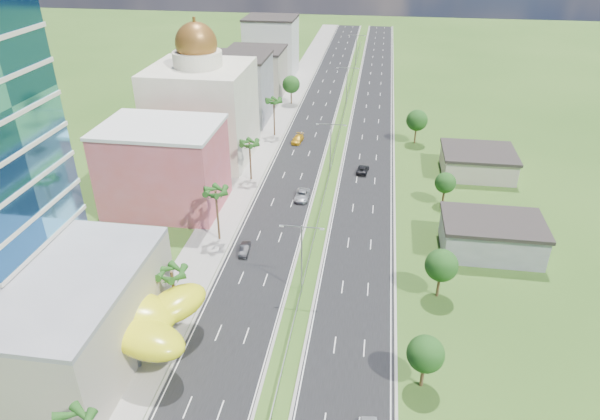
% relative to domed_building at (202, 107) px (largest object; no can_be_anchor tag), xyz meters
% --- Properties ---
extents(ground, '(500.00, 500.00, 0.00)m').
position_rel_domed_building_xyz_m(ground, '(28.00, -55.00, -11.35)').
color(ground, '#2D5119').
rests_on(ground, ground).
extents(road_left, '(11.00, 260.00, 0.04)m').
position_rel_domed_building_xyz_m(road_left, '(20.50, 35.00, -11.33)').
color(road_left, black).
rests_on(road_left, ground).
extents(road_right, '(11.00, 260.00, 0.04)m').
position_rel_domed_building_xyz_m(road_right, '(35.50, 35.00, -11.33)').
color(road_right, black).
rests_on(road_right, ground).
extents(sidewalk_left, '(7.00, 260.00, 0.12)m').
position_rel_domed_building_xyz_m(sidewalk_left, '(11.00, 35.00, -11.29)').
color(sidewalk_left, gray).
rests_on(sidewalk_left, ground).
extents(median_guardrail, '(0.10, 216.06, 0.76)m').
position_rel_domed_building_xyz_m(median_guardrail, '(28.00, 16.99, -10.74)').
color(median_guardrail, gray).
rests_on(median_guardrail, ground).
extents(streetlight_median_b, '(6.04, 0.25, 11.00)m').
position_rel_domed_building_xyz_m(streetlight_median_b, '(28.00, -45.00, -4.61)').
color(streetlight_median_b, gray).
rests_on(streetlight_median_b, ground).
extents(streetlight_median_c, '(6.04, 0.25, 11.00)m').
position_rel_domed_building_xyz_m(streetlight_median_c, '(28.00, -5.00, -4.61)').
color(streetlight_median_c, gray).
rests_on(streetlight_median_c, ground).
extents(streetlight_median_d, '(6.04, 0.25, 11.00)m').
position_rel_domed_building_xyz_m(streetlight_median_d, '(28.00, 40.00, -4.61)').
color(streetlight_median_d, gray).
rests_on(streetlight_median_d, ground).
extents(streetlight_median_e, '(6.04, 0.25, 11.00)m').
position_rel_domed_building_xyz_m(streetlight_median_e, '(28.00, 85.00, -4.61)').
color(streetlight_median_e, gray).
rests_on(streetlight_median_e, ground).
extents(mall_podium, '(30.00, 24.00, 11.00)m').
position_rel_domed_building_xyz_m(mall_podium, '(-4.00, -61.00, -5.85)').
color(mall_podium, '#ACA18D').
rests_on(mall_podium, ground).
extents(lime_canopy, '(18.00, 15.00, 7.40)m').
position_rel_domed_building_xyz_m(lime_canopy, '(8.00, -59.00, -6.36)').
color(lime_canopy, yellow).
rests_on(lime_canopy, ground).
extents(pink_shophouse, '(20.00, 15.00, 15.00)m').
position_rel_domed_building_xyz_m(pink_shophouse, '(0.00, -23.00, -3.85)').
color(pink_shophouse, '#C75152').
rests_on(pink_shophouse, ground).
extents(domed_building, '(20.00, 20.00, 28.70)m').
position_rel_domed_building_xyz_m(domed_building, '(0.00, 0.00, 0.00)').
color(domed_building, beige).
rests_on(domed_building, ground).
extents(midrise_grey, '(16.00, 15.00, 16.00)m').
position_rel_domed_building_xyz_m(midrise_grey, '(1.00, 25.00, -3.35)').
color(midrise_grey, gray).
rests_on(midrise_grey, ground).
extents(midrise_beige, '(16.00, 15.00, 13.00)m').
position_rel_domed_building_xyz_m(midrise_beige, '(1.00, 47.00, -4.85)').
color(midrise_beige, '#ACA18D').
rests_on(midrise_beige, ground).
extents(midrise_white, '(16.00, 15.00, 18.00)m').
position_rel_domed_building_xyz_m(midrise_white, '(1.00, 70.00, -2.35)').
color(midrise_white, silver).
rests_on(midrise_white, ground).
extents(shed_near, '(15.00, 10.00, 5.00)m').
position_rel_domed_building_xyz_m(shed_near, '(56.00, -30.00, -8.85)').
color(shed_near, gray).
rests_on(shed_near, ground).
extents(shed_far, '(14.00, 12.00, 4.40)m').
position_rel_domed_building_xyz_m(shed_far, '(58.00, -0.00, -9.15)').
color(shed_far, '#ACA18D').
rests_on(shed_far, ground).
extents(palm_tree_b, '(3.60, 3.60, 8.10)m').
position_rel_domed_building_xyz_m(palm_tree_b, '(12.50, -53.00, -4.29)').
color(palm_tree_b, '#47301C').
rests_on(palm_tree_b, ground).
extents(palm_tree_c, '(3.60, 3.60, 9.60)m').
position_rel_domed_building_xyz_m(palm_tree_c, '(12.50, -33.00, -2.85)').
color(palm_tree_c, '#47301C').
rests_on(palm_tree_c, ground).
extents(palm_tree_d, '(3.60, 3.60, 8.60)m').
position_rel_domed_building_xyz_m(palm_tree_d, '(12.50, -10.00, -3.81)').
color(palm_tree_d, '#47301C').
rests_on(palm_tree_d, ground).
extents(palm_tree_e, '(3.60, 3.60, 9.40)m').
position_rel_domed_building_xyz_m(palm_tree_e, '(12.50, 15.00, -3.05)').
color(palm_tree_e, '#47301C').
rests_on(palm_tree_e, ground).
extents(leafy_tree_lfar, '(4.90, 4.90, 8.05)m').
position_rel_domed_building_xyz_m(leafy_tree_lfar, '(12.50, 40.00, -5.78)').
color(leafy_tree_lfar, '#47301C').
rests_on(leafy_tree_lfar, ground).
extents(leafy_tree_ra, '(4.20, 4.20, 6.90)m').
position_rel_domed_building_xyz_m(leafy_tree_ra, '(44.00, -60.00, -6.58)').
color(leafy_tree_ra, '#47301C').
rests_on(leafy_tree_ra, ground).
extents(leafy_tree_rb, '(4.55, 4.55, 7.47)m').
position_rel_domed_building_xyz_m(leafy_tree_rb, '(47.00, -43.00, -6.18)').
color(leafy_tree_rb, '#47301C').
rests_on(leafy_tree_rb, ground).
extents(leafy_tree_rc, '(3.85, 3.85, 6.33)m').
position_rel_domed_building_xyz_m(leafy_tree_rc, '(50.00, -15.00, -6.98)').
color(leafy_tree_rc, '#47301C').
rests_on(leafy_tree_rc, ground).
extents(leafy_tree_rd, '(4.90, 4.90, 8.05)m').
position_rel_domed_building_xyz_m(leafy_tree_rd, '(46.00, 15.00, -5.78)').
color(leafy_tree_rd, '#47301C').
rests_on(leafy_tree_rd, ground).
extents(car_dark_left, '(1.74, 4.15, 1.33)m').
position_rel_domed_building_xyz_m(car_dark_left, '(17.62, -36.41, -10.65)').
color(car_dark_left, black).
rests_on(car_dark_left, road_left).
extents(car_silver_mid_left, '(2.56, 5.43, 1.50)m').
position_rel_domed_building_xyz_m(car_silver_mid_left, '(23.95, -16.79, -10.56)').
color(car_silver_mid_left, '#999CA1').
rests_on(car_silver_mid_left, road_left).
extents(car_yellow_far_left, '(2.64, 5.47, 1.53)m').
position_rel_domed_building_xyz_m(car_yellow_far_left, '(18.72, 11.39, -10.55)').
color(car_yellow_far_left, gold).
rests_on(car_yellow_far_left, road_left).
extents(car_dark_far_right, '(2.75, 4.94, 1.31)m').
position_rel_domed_building_xyz_m(car_dark_far_right, '(34.69, -3.27, -10.66)').
color(car_dark_far_right, black).
rests_on(car_dark_far_right, road_right).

